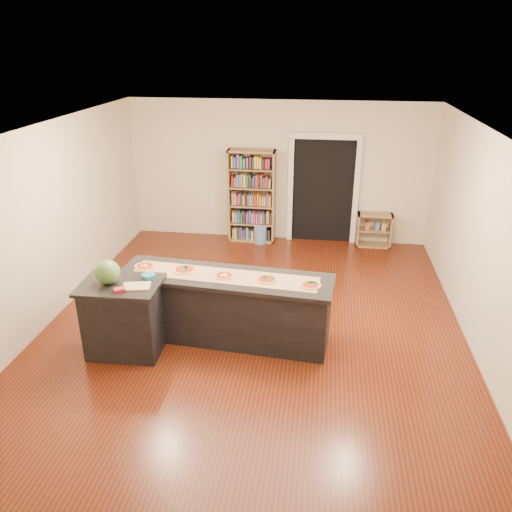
# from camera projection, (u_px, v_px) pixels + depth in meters

# --- Properties ---
(room) EXTENTS (6.00, 7.00, 2.80)m
(room) POSITION_uv_depth(u_px,v_px,m) (254.00, 235.00, 6.80)
(room) COLOR beige
(room) RESTS_ON ground
(doorway) EXTENTS (1.40, 0.09, 2.21)m
(doorway) POSITION_uv_depth(u_px,v_px,m) (323.00, 184.00, 9.91)
(doorway) COLOR black
(doorway) RESTS_ON room
(kitchen_island) EXTENTS (2.90, 0.78, 0.96)m
(kitchen_island) POSITION_uv_depth(u_px,v_px,m) (225.00, 307.00, 6.84)
(kitchen_island) COLOR black
(kitchen_island) RESTS_ON ground
(side_counter) EXTENTS (1.02, 0.74, 1.01)m
(side_counter) POSITION_uv_depth(u_px,v_px,m) (124.00, 317.00, 6.53)
(side_counter) COLOR black
(side_counter) RESTS_ON ground
(bookshelf) EXTENTS (0.94, 0.33, 1.88)m
(bookshelf) POSITION_uv_depth(u_px,v_px,m) (252.00, 197.00, 10.03)
(bookshelf) COLOR #957348
(bookshelf) RESTS_ON ground
(low_shelf) EXTENTS (0.68, 0.29, 0.68)m
(low_shelf) POSITION_uv_depth(u_px,v_px,m) (374.00, 230.00, 9.97)
(low_shelf) COLOR #957348
(low_shelf) RESTS_ON ground
(waste_bin) EXTENTS (0.26, 0.26, 0.38)m
(waste_bin) POSITION_uv_depth(u_px,v_px,m) (260.00, 234.00, 10.20)
(waste_bin) COLOR #547DBC
(waste_bin) RESTS_ON ground
(kraft_paper) EXTENTS (2.54, 0.67, 0.00)m
(kraft_paper) POSITION_uv_depth(u_px,v_px,m) (225.00, 276.00, 6.64)
(kraft_paper) COLOR #8C6548
(kraft_paper) RESTS_ON kitchen_island
(watermelon) EXTENTS (0.31, 0.31, 0.31)m
(watermelon) POSITION_uv_depth(u_px,v_px,m) (108.00, 272.00, 6.27)
(watermelon) COLOR #144214
(watermelon) RESTS_ON side_counter
(cutting_board) EXTENTS (0.38, 0.30, 0.02)m
(cutting_board) POSITION_uv_depth(u_px,v_px,m) (137.00, 286.00, 6.23)
(cutting_board) COLOR tan
(cutting_board) RESTS_ON side_counter
(package_red) EXTENTS (0.17, 0.15, 0.05)m
(package_red) POSITION_uv_depth(u_px,v_px,m) (120.00, 290.00, 6.11)
(package_red) COLOR maroon
(package_red) RESTS_ON side_counter
(package_teal) EXTENTS (0.18, 0.18, 0.07)m
(package_teal) POSITION_uv_depth(u_px,v_px,m) (148.00, 277.00, 6.43)
(package_teal) COLOR #195966
(package_teal) RESTS_ON side_counter
(pizza_a) EXTENTS (0.27, 0.27, 0.02)m
(pizza_a) POSITION_uv_depth(u_px,v_px,m) (145.00, 266.00, 6.90)
(pizza_a) COLOR tan
(pizza_a) RESTS_ON kitchen_island
(pizza_b) EXTENTS (0.31, 0.31, 0.02)m
(pizza_b) POSITION_uv_depth(u_px,v_px,m) (185.00, 270.00, 6.80)
(pizza_b) COLOR tan
(pizza_b) RESTS_ON kitchen_island
(pizza_c) EXTENTS (0.28, 0.28, 0.02)m
(pizza_c) POSITION_uv_depth(u_px,v_px,m) (224.00, 275.00, 6.62)
(pizza_c) COLOR tan
(pizza_c) RESTS_ON kitchen_island
(pizza_d) EXTENTS (0.27, 0.27, 0.02)m
(pizza_d) POSITION_uv_depth(u_px,v_px,m) (267.00, 279.00, 6.52)
(pizza_d) COLOR tan
(pizza_d) RESTS_ON kitchen_island
(pizza_e) EXTENTS (0.29, 0.29, 0.02)m
(pizza_e) POSITION_uv_depth(u_px,v_px,m) (311.00, 285.00, 6.37)
(pizza_e) COLOR tan
(pizza_e) RESTS_ON kitchen_island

